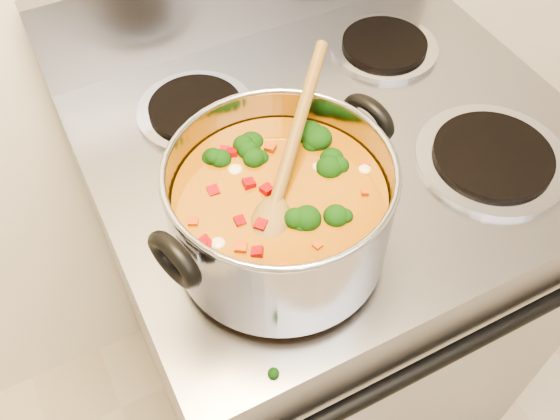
% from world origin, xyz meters
% --- Properties ---
extents(electric_range, '(0.75, 0.68, 1.08)m').
position_xyz_m(electric_range, '(-0.07, 1.16, 0.47)').
color(electric_range, gray).
rests_on(electric_range, ground).
extents(stockpot, '(0.34, 0.27, 0.16)m').
position_xyz_m(stockpot, '(-0.25, 1.01, 1.01)').
color(stockpot, '#97979E').
rests_on(stockpot, electric_range).
extents(wooden_spoon, '(0.22, 0.23, 0.09)m').
position_xyz_m(wooden_spoon, '(-0.23, 1.02, 1.06)').
color(wooden_spoon, brown).
rests_on(wooden_spoon, stockpot).
extents(cooktop_crumbs, '(0.22, 0.22, 0.01)m').
position_xyz_m(cooktop_crumbs, '(-0.12, 1.02, 0.92)').
color(cooktop_crumbs, black).
rests_on(cooktop_crumbs, electric_range).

